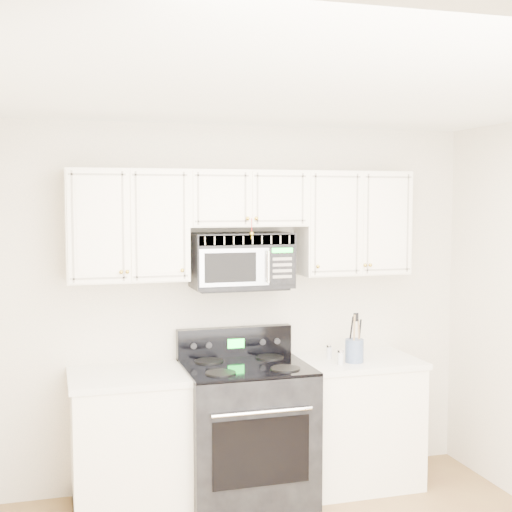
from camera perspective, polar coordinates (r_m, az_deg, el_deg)
name	(u,v)px	position (r m, az deg, el deg)	size (l,w,h in m)	color
room	(329,355)	(3.58, 5.86, -7.87)	(3.51, 3.51, 2.61)	olive
base_cabinet_left	(135,446)	(4.99, -9.63, -14.74)	(0.86, 0.65, 0.92)	white
base_cabinet_right	(356,425)	(5.39, 7.99, -13.22)	(0.86, 0.65, 0.92)	white
range	(246,429)	(5.06, -0.80, -13.69)	(0.85, 0.77, 1.14)	black
upper_cabinets	(245,219)	(5.00, -0.91, 3.01)	(2.44, 0.37, 0.75)	white
microwave	(241,260)	(5.00, -1.17, -0.34)	(0.69, 0.40, 0.38)	black
utensil_crock	(354,350)	(5.12, 7.88, -7.45)	(0.13, 0.13, 0.35)	slate
shaker_salt	(329,352)	(5.21, 5.88, -7.63)	(0.04, 0.04, 0.10)	silver
shaker_pepper	(340,357)	(5.04, 6.77, -8.04)	(0.04, 0.04, 0.10)	silver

